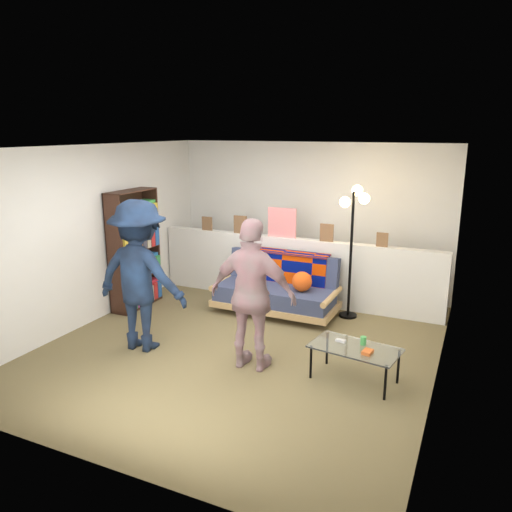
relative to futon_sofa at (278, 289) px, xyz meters
The scene contains 10 objects.
ground 1.31m from the futon_sofa, 87.96° to the right, with size 5.00×5.00×0.00m, color brown.
room_shell 1.54m from the futon_sofa, 86.74° to the right, with size 4.60×5.05×2.45m.
half_wall_ledge 0.56m from the futon_sofa, 85.21° to the left, with size 4.45×0.15×1.00m, color silver.
ledge_decor 0.99m from the futon_sofa, 109.29° to the left, with size 2.97×0.02×0.45m.
futon_sofa is the anchor object (origin of this frame).
bookshelf 2.18m from the futon_sofa, 162.86° to the right, with size 0.29×0.87×1.74m.
coffee_table 2.17m from the futon_sofa, 45.90° to the right, with size 0.97×0.63×0.47m.
floor_lamp 1.41m from the futon_sofa, 16.08° to the left, with size 0.42×0.33×1.86m.
person_left 2.14m from the futon_sofa, 120.17° to the right, with size 1.17×0.67×1.81m, color black.
person_right 1.83m from the futon_sofa, 76.96° to the right, with size 0.99×0.41×1.69m, color #CE8592.
Camera 1 is at (2.51, -5.10, 2.60)m, focal length 35.00 mm.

